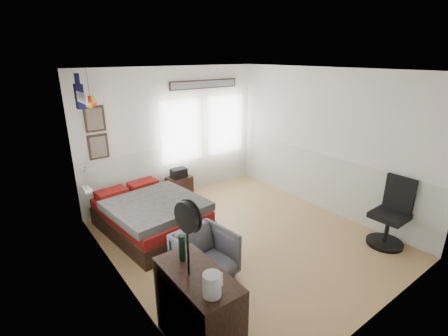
{
  "coord_description": "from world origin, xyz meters",
  "views": [
    {
      "loc": [
        -3.11,
        -3.6,
        2.91
      ],
      "look_at": [
        -0.1,
        0.4,
        1.15
      ],
      "focal_mm": 26.0,
      "sensor_mm": 36.0,
      "label": 1
    }
  ],
  "objects_px": {
    "dresser": "(198,310)",
    "task_chair": "(391,218)",
    "bed": "(151,215)",
    "nightstand": "(180,187)",
    "armchair": "(205,255)"
  },
  "relations": [
    {
      "from": "armchair",
      "to": "nightstand",
      "type": "xyz_separation_m",
      "value": [
        1.02,
        2.5,
        -0.1
      ]
    },
    {
      "from": "bed",
      "to": "nightstand",
      "type": "bearing_deg",
      "value": 34.32
    },
    {
      "from": "bed",
      "to": "armchair",
      "type": "bearing_deg",
      "value": -93.74
    },
    {
      "from": "bed",
      "to": "dresser",
      "type": "xyz_separation_m",
      "value": [
        -0.62,
        -2.48,
        0.15
      ]
    },
    {
      "from": "nightstand",
      "to": "dresser",
      "type": "bearing_deg",
      "value": -126.59
    },
    {
      "from": "bed",
      "to": "dresser",
      "type": "distance_m",
      "value": 2.56
    },
    {
      "from": "nightstand",
      "to": "task_chair",
      "type": "relative_size",
      "value": 0.42
    },
    {
      "from": "dresser",
      "to": "task_chair",
      "type": "xyz_separation_m",
      "value": [
        3.5,
        -0.19,
        0.01
      ]
    },
    {
      "from": "bed",
      "to": "armchair",
      "type": "distance_m",
      "value": 1.59
    },
    {
      "from": "bed",
      "to": "nightstand",
      "type": "xyz_separation_m",
      "value": [
        1.08,
        0.92,
        -0.06
      ]
    },
    {
      "from": "armchair",
      "to": "task_chair",
      "type": "bearing_deg",
      "value": -27.28
    },
    {
      "from": "dresser",
      "to": "task_chair",
      "type": "bearing_deg",
      "value": -3.13
    },
    {
      "from": "dresser",
      "to": "nightstand",
      "type": "xyz_separation_m",
      "value": [
        1.7,
        3.39,
        -0.21
      ]
    },
    {
      "from": "bed",
      "to": "armchair",
      "type": "height_order",
      "value": "armchair"
    },
    {
      "from": "bed",
      "to": "task_chair",
      "type": "xyz_separation_m",
      "value": [
        2.89,
        -2.67,
        0.16
      ]
    }
  ]
}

